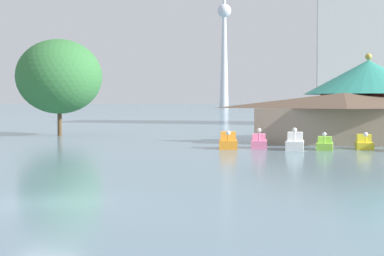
% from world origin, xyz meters
% --- Properties ---
extents(ground_plane, '(2000.00, 2000.00, 0.00)m').
position_xyz_m(ground_plane, '(0.00, 0.00, 0.00)').
color(ground_plane, slate).
extents(pedal_boat_orange, '(1.88, 2.77, 1.58)m').
position_xyz_m(pedal_boat_orange, '(3.47, 27.64, 0.57)').
color(pedal_boat_orange, orange).
rests_on(pedal_boat_orange, ground).
extents(pedal_boat_pink, '(1.59, 3.01, 1.76)m').
position_xyz_m(pedal_boat_pink, '(5.97, 28.87, 0.49)').
color(pedal_boat_pink, pink).
rests_on(pedal_boat_pink, ground).
extents(pedal_boat_white, '(1.46, 2.81, 1.88)m').
position_xyz_m(pedal_boat_white, '(9.06, 27.56, 0.58)').
color(pedal_boat_white, white).
rests_on(pedal_boat_white, ground).
extents(pedal_boat_lime, '(1.46, 2.60, 1.50)m').
position_xyz_m(pedal_boat_lime, '(11.48, 28.05, 0.44)').
color(pedal_boat_lime, '#8CCC3F').
rests_on(pedal_boat_lime, ground).
extents(pedal_boat_yellow, '(1.38, 2.60, 1.48)m').
position_xyz_m(pedal_boat_yellow, '(14.75, 29.49, 0.49)').
color(pedal_boat_yellow, yellow).
rests_on(pedal_boat_yellow, ground).
extents(boathouse, '(17.66, 7.30, 4.81)m').
position_xyz_m(boathouse, '(13.41, 35.54, 2.52)').
color(boathouse, gray).
rests_on(boathouse, ground).
extents(green_roof_pavilion, '(13.19, 13.19, 8.98)m').
position_xyz_m(green_roof_pavilion, '(16.18, 41.76, 4.78)').
color(green_roof_pavilion, '#993328').
rests_on(green_roof_pavilion, ground).
extents(shoreline_tree_tall_left, '(9.92, 9.92, 11.21)m').
position_xyz_m(shoreline_tree_tall_left, '(-18.34, 42.31, 6.87)').
color(shoreline_tree_tall_left, brown).
rests_on(shoreline_tree_tall_left, ground).
extents(distant_broadcast_tower, '(8.67, 8.67, 127.97)m').
position_xyz_m(distant_broadcast_tower, '(-42.88, 348.25, 52.90)').
color(distant_broadcast_tower, silver).
rests_on(distant_broadcast_tower, ground).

